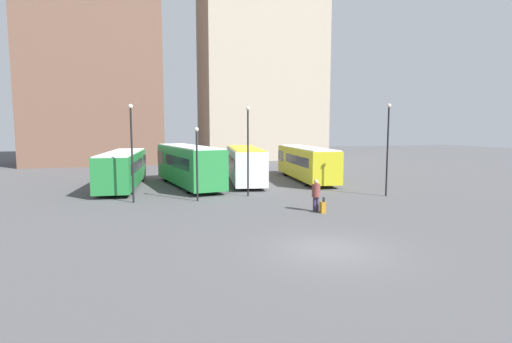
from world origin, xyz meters
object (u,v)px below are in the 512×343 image
at_px(bus_2, 245,163).
at_px(lamp_post_2, 132,146).
at_px(lamp_post_0, 388,143).
at_px(bus_1, 188,164).
at_px(traveler, 316,192).
at_px(bus_3, 306,162).
at_px(suitcase, 323,207).
at_px(lamp_post_3, 248,144).
at_px(lamp_post_1, 197,157).
at_px(bus_0, 123,168).

height_order(bus_2, lamp_post_2, lamp_post_2).
bearing_deg(lamp_post_0, bus_1, 144.23).
distance_m(bus_2, traveler, 13.20).
height_order(bus_3, traveler, bus_3).
relative_size(bus_1, bus_2, 1.04).
bearing_deg(bus_1, suitcase, -164.03).
relative_size(lamp_post_2, lamp_post_3, 1.00).
relative_size(suitcase, lamp_post_1, 0.19).
distance_m(bus_1, suitcase, 14.17).
bearing_deg(bus_2, lamp_post_3, 176.08).
relative_size(bus_0, lamp_post_0, 1.83).
xyz_separation_m(bus_0, bus_1, (5.10, -0.89, 0.23)).
height_order(lamp_post_0, lamp_post_2, lamp_post_0).
distance_m(bus_2, lamp_post_1, 9.65).
height_order(bus_2, lamp_post_0, lamp_post_0).
xyz_separation_m(bus_1, suitcase, (5.77, -12.85, -1.48)).
distance_m(bus_1, lamp_post_0, 15.65).
relative_size(lamp_post_0, lamp_post_2, 1.03).
distance_m(bus_0, traveler, 17.04).
height_order(traveler, lamp_post_0, lamp_post_0).
xyz_separation_m(traveler, lamp_post_1, (-5.95, 5.29, 1.78)).
height_order(suitcase, lamp_post_0, lamp_post_0).
bearing_deg(traveler, lamp_post_0, -57.60).
bearing_deg(lamp_post_2, traveler, -30.97).
height_order(bus_0, bus_2, bus_2).
bearing_deg(lamp_post_1, lamp_post_0, -8.76).
bearing_deg(lamp_post_3, lamp_post_1, -166.71).
distance_m(bus_1, lamp_post_3, 7.28).
bearing_deg(bus_0, traveler, -133.85).
xyz_separation_m(suitcase, lamp_post_1, (-6.14, 5.77, 2.56)).
relative_size(bus_1, lamp_post_0, 1.83).
bearing_deg(bus_2, bus_0, 99.40).
distance_m(bus_3, suitcase, 14.48).
distance_m(bus_3, traveler, 14.05).
bearing_deg(lamp_post_2, bus_2, 37.42).
distance_m(bus_0, suitcase, 17.57).
bearing_deg(bus_1, traveler, -163.94).
xyz_separation_m(bus_1, traveler, (5.58, -12.37, -0.70)).
height_order(bus_3, lamp_post_2, lamp_post_2).
bearing_deg(lamp_post_2, lamp_post_0, -8.96).
xyz_separation_m(bus_3, lamp_post_1, (-11.19, -7.73, 1.23)).
height_order(bus_1, suitcase, bus_1).
height_order(bus_1, lamp_post_3, lamp_post_3).
relative_size(bus_0, bus_1, 1.00).
bearing_deg(lamp_post_3, traveler, -69.98).
bearing_deg(bus_3, bus_0, 96.76).
height_order(bus_1, lamp_post_1, lamp_post_1).
relative_size(bus_0, lamp_post_3, 1.89).
bearing_deg(bus_0, lamp_post_3, -122.77).
xyz_separation_m(bus_1, bus_3, (10.83, 0.65, -0.15)).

